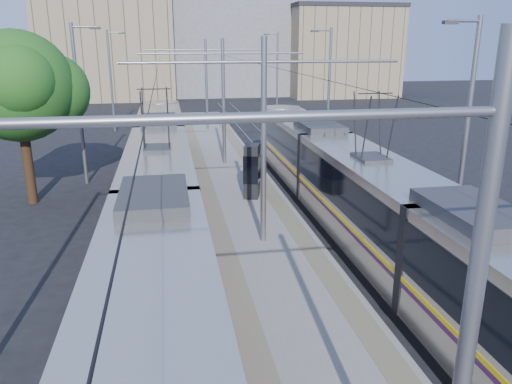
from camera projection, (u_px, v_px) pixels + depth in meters
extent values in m
cube|color=gray|center=(231.00, 179.00, 26.42)|extent=(4.00, 50.00, 0.30)
cube|color=gray|center=(204.00, 177.00, 26.14)|extent=(0.70, 50.00, 0.01)
cube|color=gray|center=(258.00, 175.00, 26.62)|extent=(0.70, 50.00, 0.01)
cube|color=gray|center=(148.00, 185.00, 25.74)|extent=(0.07, 70.00, 0.03)
cube|color=gray|center=(176.00, 184.00, 25.98)|extent=(0.07, 70.00, 0.03)
cube|color=gray|center=(284.00, 179.00, 26.94)|extent=(0.07, 70.00, 0.03)
cube|color=gray|center=(310.00, 177.00, 27.18)|extent=(0.07, 70.00, 0.03)
cube|color=black|center=(162.00, 228.00, 19.37)|extent=(2.30, 31.57, 0.40)
cube|color=#B7B4A8|center=(159.00, 187.00, 18.90)|extent=(2.40, 29.97, 2.90)
cube|color=black|center=(159.00, 174.00, 18.75)|extent=(2.43, 29.97, 1.30)
cube|color=#FFB70D|center=(160.00, 197.00, 19.01)|extent=(2.43, 29.97, 0.12)
cube|color=#B30A15|center=(161.00, 209.00, 19.16)|extent=(2.42, 29.97, 1.10)
cube|color=#2D2D30|center=(157.00, 145.00, 18.43)|extent=(1.68, 3.00, 0.30)
cube|color=black|center=(365.00, 243.00, 17.88)|extent=(2.30, 29.46, 0.40)
cube|color=#B7B3A8|center=(368.00, 199.00, 17.40)|extent=(2.40, 27.86, 2.90)
cube|color=black|center=(369.00, 186.00, 17.26)|extent=(2.43, 27.86, 1.30)
cube|color=yellow|center=(367.00, 210.00, 17.52)|extent=(2.43, 27.86, 0.12)
cube|color=#411549|center=(367.00, 214.00, 17.56)|extent=(2.43, 27.86, 0.10)
cube|color=#2D2D30|center=(371.00, 155.00, 16.94)|extent=(1.68, 3.00, 0.30)
cylinder|color=slate|center=(466.00, 353.00, 5.58)|extent=(0.20, 0.20, 7.00)
cylinder|color=slate|center=(500.00, 111.00, 4.79)|extent=(9.20, 0.10, 0.10)
cylinder|color=slate|center=(264.00, 144.00, 16.88)|extent=(0.20, 0.20, 7.00)
cylinder|color=slate|center=(264.00, 62.00, 16.10)|extent=(9.20, 0.10, 0.10)
cylinder|color=slate|center=(224.00, 103.00, 28.19)|extent=(0.20, 0.20, 7.00)
cylinder|color=slate|center=(223.00, 53.00, 27.41)|extent=(9.20, 0.10, 0.10)
cylinder|color=slate|center=(206.00, 85.00, 39.50)|extent=(0.20, 0.20, 7.00)
cylinder|color=slate|center=(205.00, 50.00, 38.71)|extent=(9.20, 0.10, 0.10)
cylinder|color=black|center=(156.00, 75.00, 24.26)|extent=(0.02, 70.00, 0.02)
cylinder|color=black|center=(300.00, 74.00, 25.46)|extent=(0.02, 70.00, 0.02)
cylinder|color=slate|center=(79.00, 106.00, 25.00)|extent=(0.18, 0.18, 8.00)
cube|color=#2D2D30|center=(95.00, 28.00, 24.09)|extent=(0.50, 0.22, 0.12)
cylinder|color=slate|center=(111.00, 82.00, 40.07)|extent=(0.18, 0.18, 8.00)
cube|color=#2D2D30|center=(121.00, 33.00, 39.17)|extent=(0.50, 0.22, 0.12)
cylinder|color=slate|center=(466.00, 132.00, 18.08)|extent=(0.18, 0.18, 8.00)
cube|color=#2D2D30|center=(450.00, 22.00, 16.81)|extent=(0.50, 0.22, 0.12)
cylinder|color=slate|center=(329.00, 90.00, 33.16)|extent=(0.18, 0.18, 8.00)
cube|color=#2D2D30|center=(315.00, 31.00, 31.88)|extent=(0.50, 0.22, 0.12)
cylinder|color=slate|center=(277.00, 75.00, 48.23)|extent=(0.18, 0.18, 8.00)
cube|color=#2D2D30|center=(266.00, 34.00, 46.96)|extent=(0.50, 0.22, 0.12)
cube|color=black|center=(252.00, 171.00, 22.58)|extent=(0.90, 1.19, 2.42)
cube|color=black|center=(252.00, 168.00, 22.54)|extent=(0.96, 1.24, 1.26)
cylinder|color=#382314|center=(29.00, 169.00, 22.54)|extent=(0.44, 0.44, 3.19)
sphere|color=#224E16|center=(18.00, 86.00, 21.47)|extent=(4.78, 4.78, 4.78)
sphere|color=#224E16|center=(52.00, 91.00, 22.51)|extent=(3.39, 3.39, 3.39)
cube|color=gray|center=(109.00, 40.00, 63.19)|extent=(16.00, 12.00, 14.66)
cube|color=gray|center=(230.00, 41.00, 69.67)|extent=(18.00, 14.00, 14.38)
cube|color=gray|center=(340.00, 53.00, 66.82)|extent=(14.00, 10.00, 11.20)
cube|color=#262328|center=(342.00, 7.00, 65.12)|extent=(14.28, 10.20, 0.50)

